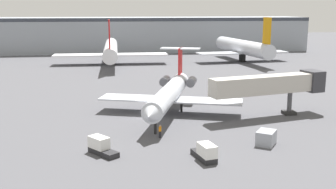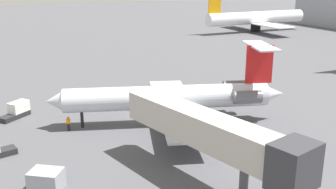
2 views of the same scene
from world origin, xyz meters
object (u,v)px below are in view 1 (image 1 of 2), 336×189
ground_crew_marshaller (160,131)px  cargo_container_uld (266,138)px  regional_jet (170,92)px  baggage_tug_lead (101,147)px  parked_airliner_west_mid (111,50)px  jet_bridge (274,84)px  parked_airliner_centre (243,47)px  baggage_tug_trailing (206,153)px

ground_crew_marshaller → cargo_container_uld: cargo_container_uld is taller
regional_jet → ground_crew_marshaller: size_ratio=16.06×
baggage_tug_lead → parked_airliner_west_mid: 74.70m
baggage_tug_lead → cargo_container_uld: baggage_tug_lead is taller
jet_bridge → parked_airliner_centre: bearing=75.7°
jet_bridge → baggage_tug_trailing: jet_bridge is taller
regional_jet → ground_crew_marshaller: regional_jet is taller
cargo_container_uld → baggage_tug_lead: bearing=-178.9°
jet_bridge → baggage_tug_lead: (-25.40, -12.83, -4.00)m
ground_crew_marshaller → parked_airliner_centre: (33.85, 69.82, 3.53)m
jet_bridge → cargo_container_uld: bearing=-115.7°
baggage_tug_lead → parked_airliner_centre: parked_airliner_centre is taller
jet_bridge → baggage_tug_trailing: bearing=-131.1°
regional_jet → baggage_tug_lead: size_ratio=6.75×
ground_crew_marshaller → cargo_container_uld: bearing=-20.0°
regional_jet → parked_airliner_centre: parked_airliner_centre is taller
regional_jet → baggage_tug_trailing: size_ratio=6.46×
jet_bridge → parked_airliner_west_mid: size_ratio=0.48×
baggage_tug_lead → parked_airliner_west_mid: parked_airliner_west_mid is taller
cargo_container_uld → parked_airliner_west_mid: bearing=103.4°
cargo_container_uld → parked_airliner_centre: 77.43m
ground_crew_marshaller → parked_airliner_west_mid: size_ratio=0.04×
ground_crew_marshaller → baggage_tug_trailing: (3.84, -8.39, -0.02)m
jet_bridge → regional_jet: bearing=166.1°
baggage_tug_lead → baggage_tug_trailing: size_ratio=0.96×
jet_bridge → cargo_container_uld: (-6.00, -12.47, -3.99)m
baggage_tug_lead → jet_bridge: bearing=26.8°
cargo_container_uld → parked_airliner_centre: size_ratio=0.10×
ground_crew_marshaller → cargo_container_uld: 12.94m
parked_airliner_west_mid → baggage_tug_trailing: bearing=-83.2°
ground_crew_marshaller → baggage_tug_lead: baggage_tug_lead is taller
regional_jet → cargo_container_uld: 18.76m
baggage_tug_lead → cargo_container_uld: (19.41, 0.36, 0.01)m
jet_bridge → cargo_container_uld: size_ratio=5.83×
baggage_tug_lead → parked_airliner_centre: size_ratio=0.12×
regional_jet → ground_crew_marshaller: bearing=-104.4°
baggage_tug_trailing → parked_airliner_west_mid: 78.84m
cargo_container_uld → jet_bridge: bearing=64.3°
regional_jet → baggage_tug_trailing: (0.81, -20.18, -2.47)m
regional_jet → parked_airliner_west_mid: (-8.51, 58.04, 0.90)m
baggage_tug_lead → parked_airliner_centre: (41.10, 74.60, 3.55)m
regional_jet → jet_bridge: regional_jet is taller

